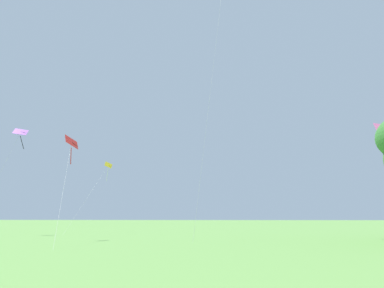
{
  "coord_description": "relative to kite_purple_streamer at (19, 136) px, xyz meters",
  "views": [
    {
      "loc": [
        0.63,
        -4.73,
        1.78
      ],
      "look_at": [
        -2.57,
        29.68,
        8.2
      ],
      "focal_mm": 36.58,
      "sensor_mm": 36.0,
      "label": 1
    }
  ],
  "objects": [
    {
      "name": "kite_purple_streamer",
      "position": [
        0.0,
        0.0,
        0.0
      ],
      "size": [
        1.81,
        5.83,
        11.13
      ],
      "color": "purple",
      "rests_on": "ground_plane"
    },
    {
      "name": "kite_red_high",
      "position": [
        9.22,
        -8.28,
        -2.77
      ],
      "size": [
        3.96,
        10.59,
        8.5
      ],
      "color": "red",
      "rests_on": "ground_plane"
    },
    {
      "name": "kite_yellow_diamond",
      "position": [
        7.08,
        7.95,
        -2.74
      ],
      "size": [
        1.81,
        9.74,
        8.58
      ],
      "color": "yellow",
      "rests_on": "ground_plane"
    }
  ]
}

